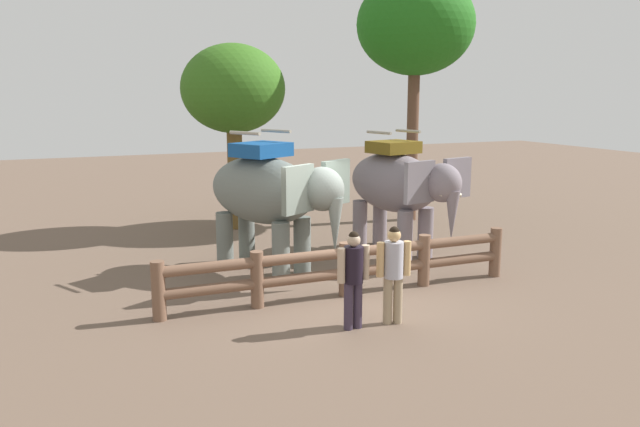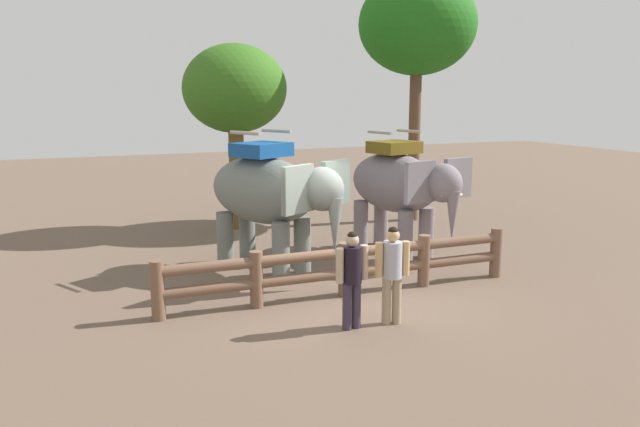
# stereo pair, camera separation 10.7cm
# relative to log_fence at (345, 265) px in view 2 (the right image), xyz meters

# --- Properties ---
(ground_plane) EXTENTS (60.00, 60.00, 0.00)m
(ground_plane) POSITION_rel_log_fence_xyz_m (0.00, -0.12, -0.61)
(ground_plane) COLOR brown
(log_fence) EXTENTS (7.25, 0.37, 1.05)m
(log_fence) POSITION_rel_log_fence_xyz_m (0.00, 0.00, 0.00)
(log_fence) COLOR brown
(log_fence) RESTS_ON ground
(elephant_near_left) EXTENTS (2.87, 3.59, 3.07)m
(elephant_near_left) POSITION_rel_log_fence_xyz_m (-0.78, 2.11, 1.12)
(elephant_near_left) COLOR slate
(elephant_near_left) RESTS_ON ground
(elephant_center) EXTENTS (2.18, 3.55, 2.98)m
(elephant_center) POSITION_rel_log_fence_xyz_m (2.52, 2.33, 1.07)
(elephant_center) COLOR slate
(elephant_center) RESTS_ON ground
(tourist_woman_in_black) EXTENTS (0.59, 0.34, 1.66)m
(tourist_woman_in_black) POSITION_rel_log_fence_xyz_m (-0.62, -1.60, 0.35)
(tourist_woman_in_black) COLOR #382C3F
(tourist_woman_in_black) RESTS_ON ground
(tourist_man_in_blue) EXTENTS (0.59, 0.39, 1.68)m
(tourist_man_in_blue) POSITION_rel_log_fence_xyz_m (0.11, -1.64, 0.37)
(tourist_man_in_blue) COLOR tan
(tourist_man_in_blue) RESTS_ON ground
(tree_far_left) EXTENTS (2.89, 2.89, 5.19)m
(tree_far_left) POSITION_rel_log_fence_xyz_m (-0.23, 6.79, 3.29)
(tree_far_left) COLOR brown
(tree_far_left) RESTS_ON ground
(tree_back_center) EXTENTS (3.44, 3.44, 7.25)m
(tree_back_center) POSITION_rel_log_fence_xyz_m (5.03, 5.86, 5.13)
(tree_back_center) COLOR brown
(tree_back_center) RESTS_ON ground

